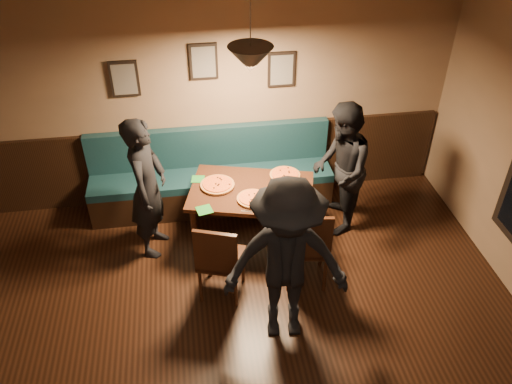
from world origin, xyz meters
TOP-DOWN VIEW (x-y plane):
  - ceiling at (0.00, 0.00)m, footprint 7.00×7.00m
  - wall_back at (0.00, 3.50)m, footprint 6.00×0.00m
  - wainscot at (0.00, 3.47)m, footprint 5.88×0.06m
  - booth_bench at (0.00, 3.20)m, footprint 3.00×0.60m
  - picture_left at (-0.90, 3.47)m, footprint 0.32×0.04m
  - picture_center at (0.00, 3.47)m, footprint 0.32×0.04m
  - picture_right at (0.90, 3.47)m, footprint 0.32×0.04m
  - pendant_lamp at (0.40, 2.48)m, footprint 0.44×0.44m
  - dining_table at (0.40, 2.48)m, footprint 1.54×1.20m
  - chair_near_left at (-0.02, 1.70)m, footprint 0.55×0.55m
  - chair_near_right at (0.88, 1.76)m, footprint 0.50×0.50m
  - diner_left at (-0.73, 2.52)m, footprint 0.55×0.70m
  - diner_right at (1.45, 2.59)m, footprint 0.78×0.91m
  - diner_front at (0.52, 1.11)m, footprint 1.20×0.77m
  - pizza_a at (0.03, 2.60)m, footprint 0.50×0.50m
  - pizza_b at (0.38, 2.29)m, footprint 0.38×0.38m
  - pizza_c at (0.82, 2.68)m, footprint 0.47×0.47m
  - soda_glass at (1.02, 2.13)m, footprint 0.08×0.08m
  - tabasco_bottle at (0.93, 2.42)m, footprint 0.04×0.04m
  - napkin_a at (-0.18, 2.77)m, footprint 0.17×0.17m
  - napkin_b at (-0.15, 2.19)m, footprint 0.19×0.19m
  - cutlery_set at (0.41, 2.09)m, footprint 0.19×0.08m

SIDE VIEW (x-z plane):
  - dining_table at x=0.40m, z-range 0.00..0.73m
  - chair_near_left at x=-0.02m, z-range 0.00..0.97m
  - wainscot at x=0.00m, z-range 0.00..1.00m
  - booth_bench at x=0.00m, z-range 0.00..1.00m
  - chair_near_right at x=0.88m, z-range 0.00..1.00m
  - cutlery_set at x=0.41m, z-range 0.73..0.73m
  - napkin_a at x=-0.18m, z-range 0.73..0.73m
  - napkin_b at x=-0.15m, z-range 0.73..0.73m
  - pizza_b at x=0.38m, z-range 0.73..0.77m
  - pizza_c at x=0.82m, z-range 0.73..0.77m
  - pizza_a at x=0.03m, z-range 0.73..0.77m
  - tabasco_bottle at x=0.93m, z-range 0.73..0.85m
  - soda_glass at x=1.02m, z-range 0.73..0.87m
  - diner_right at x=1.45m, z-range 0.00..1.63m
  - diner_left at x=-0.73m, z-range 0.00..1.68m
  - diner_front at x=0.52m, z-range 0.00..1.77m
  - wall_back at x=0.00m, z-range -1.60..4.40m
  - picture_left at x=-0.90m, z-range 1.49..1.91m
  - picture_right at x=0.90m, z-range 1.49..1.91m
  - picture_center at x=0.00m, z-range 1.64..2.06m
  - pendant_lamp at x=0.40m, z-range 2.12..2.38m
  - ceiling at x=0.00m, z-range 2.80..2.80m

